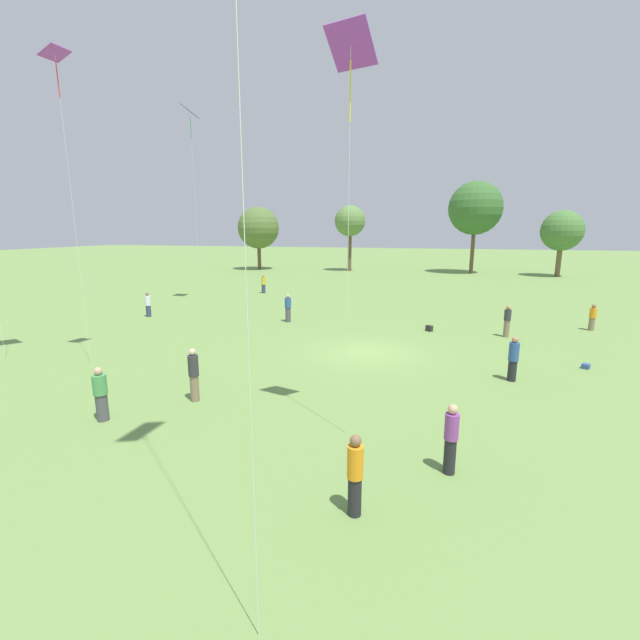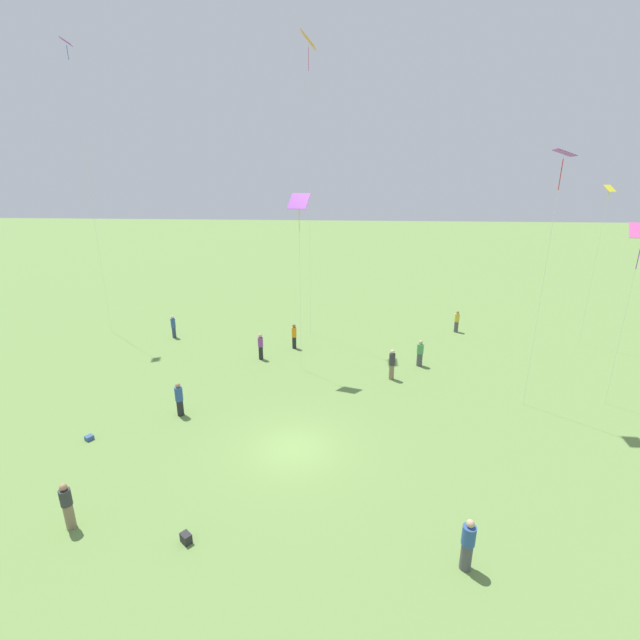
{
  "view_description": "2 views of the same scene",
  "coord_description": "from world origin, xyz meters",
  "px_view_note": "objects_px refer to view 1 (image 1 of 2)",
  "views": [
    {
      "loc": [
        3.19,
        -19.75,
        5.83
      ],
      "look_at": [
        -1.63,
        -2.7,
        2.07
      ],
      "focal_mm": 24.0,
      "sensor_mm": 36.0,
      "label": 1
    },
    {
      "loc": [
        -2.62,
        16.02,
        11.19
      ],
      "look_at": [
        -0.7,
        -5.26,
        4.31
      ],
      "focal_mm": 24.0,
      "sensor_mm": 36.0,
      "label": 2
    }
  ],
  "objects_px": {
    "kite_5": "(190,117)",
    "picnic_bag_0": "(429,328)",
    "kite_6": "(351,58)",
    "person_8": "(592,318)",
    "person_0": "(101,394)",
    "kite_1": "(57,69)",
    "person_6": "(148,305)",
    "picnic_bag_1": "(586,366)",
    "person_11": "(507,321)",
    "person_5": "(513,359)",
    "person_2": "(194,375)",
    "person_7": "(451,439)",
    "person_10": "(288,308)",
    "person_1": "(263,284)",
    "person_9": "(355,475)"
  },
  "relations": [
    {
      "from": "person_2",
      "to": "person_11",
      "type": "bearing_deg",
      "value": 4.97
    },
    {
      "from": "person_10",
      "to": "picnic_bag_1",
      "type": "relative_size",
      "value": 4.28
    },
    {
      "from": "person_0",
      "to": "picnic_bag_1",
      "type": "height_order",
      "value": "person_0"
    },
    {
      "from": "person_2",
      "to": "person_5",
      "type": "bearing_deg",
      "value": -17.04
    },
    {
      "from": "person_0",
      "to": "kite_1",
      "type": "distance_m",
      "value": 12.9
    },
    {
      "from": "person_10",
      "to": "kite_6",
      "type": "height_order",
      "value": "kite_6"
    },
    {
      "from": "person_5",
      "to": "person_7",
      "type": "relative_size",
      "value": 1.0
    },
    {
      "from": "person_1",
      "to": "person_9",
      "type": "distance_m",
      "value": 32.34
    },
    {
      "from": "person_7",
      "to": "picnic_bag_1",
      "type": "xyz_separation_m",
      "value": [
        5.74,
        9.95,
        -0.8
      ]
    },
    {
      "from": "person_5",
      "to": "person_9",
      "type": "relative_size",
      "value": 1.0
    },
    {
      "from": "person_2",
      "to": "person_1",
      "type": "bearing_deg",
      "value": 65.44
    },
    {
      "from": "person_5",
      "to": "person_10",
      "type": "xyz_separation_m",
      "value": [
        -12.2,
        7.94,
        0.0
      ]
    },
    {
      "from": "person_5",
      "to": "person_10",
      "type": "relative_size",
      "value": 0.99
    },
    {
      "from": "person_0",
      "to": "person_8",
      "type": "xyz_separation_m",
      "value": [
        18.59,
        17.86,
        -0.08
      ]
    },
    {
      "from": "person_7",
      "to": "person_11",
      "type": "xyz_separation_m",
      "value": [
        3.2,
        14.95,
        -0.02
      ]
    },
    {
      "from": "person_1",
      "to": "person_10",
      "type": "distance_m",
      "value": 13.17
    },
    {
      "from": "person_6",
      "to": "person_5",
      "type": "bearing_deg",
      "value": 80.98
    },
    {
      "from": "person_2",
      "to": "person_5",
      "type": "height_order",
      "value": "person_2"
    },
    {
      "from": "person_9",
      "to": "person_11",
      "type": "bearing_deg",
      "value": -157.52
    },
    {
      "from": "person_6",
      "to": "picnic_bag_1",
      "type": "xyz_separation_m",
      "value": [
        25.22,
        -4.42,
        -0.73
      ]
    },
    {
      "from": "person_2",
      "to": "person_6",
      "type": "bearing_deg",
      "value": 90.0
    },
    {
      "from": "picnic_bag_0",
      "to": "picnic_bag_1",
      "type": "xyz_separation_m",
      "value": [
        6.67,
        -5.26,
        -0.06
      ]
    },
    {
      "from": "person_8",
      "to": "person_5",
      "type": "bearing_deg",
      "value": 22.04
    },
    {
      "from": "person_6",
      "to": "person_8",
      "type": "xyz_separation_m",
      "value": [
        27.73,
        3.64,
        -0.06
      ]
    },
    {
      "from": "person_2",
      "to": "person_7",
      "type": "xyz_separation_m",
      "value": [
        8.42,
        -2.29,
        -0.05
      ]
    },
    {
      "from": "person_9",
      "to": "kite_6",
      "type": "bearing_deg",
      "value": -125.59
    },
    {
      "from": "person_5",
      "to": "person_6",
      "type": "xyz_separation_m",
      "value": [
        -21.93,
        6.91,
        -0.06
      ]
    },
    {
      "from": "person_0",
      "to": "person_7",
      "type": "relative_size",
      "value": 0.97
    },
    {
      "from": "person_6",
      "to": "picnic_bag_1",
      "type": "bearing_deg",
      "value": 88.54
    },
    {
      "from": "person_2",
      "to": "person_8",
      "type": "relative_size",
      "value": 1.2
    },
    {
      "from": "kite_1",
      "to": "picnic_bag_0",
      "type": "relative_size",
      "value": 28.27
    },
    {
      "from": "person_8",
      "to": "person_9",
      "type": "height_order",
      "value": "person_9"
    },
    {
      "from": "person_2",
      "to": "picnic_bag_0",
      "type": "height_order",
      "value": "person_2"
    },
    {
      "from": "person_11",
      "to": "kite_6",
      "type": "relative_size",
      "value": 0.17
    },
    {
      "from": "person_7",
      "to": "person_9",
      "type": "height_order",
      "value": "person_9"
    },
    {
      "from": "person_2",
      "to": "picnic_bag_0",
      "type": "bearing_deg",
      "value": 17.43
    },
    {
      "from": "person_0",
      "to": "picnic_bag_1",
      "type": "bearing_deg",
      "value": -179.41
    },
    {
      "from": "kite_5",
      "to": "picnic_bag_0",
      "type": "bearing_deg",
      "value": -73.99
    },
    {
      "from": "person_6",
      "to": "picnic_bag_0",
      "type": "distance_m",
      "value": 18.58
    },
    {
      "from": "kite_6",
      "to": "person_8",
      "type": "bearing_deg",
      "value": -63.25
    },
    {
      "from": "picnic_bag_1",
      "to": "person_8",
      "type": "bearing_deg",
      "value": 72.66
    },
    {
      "from": "picnic_bag_0",
      "to": "person_0",
      "type": "bearing_deg",
      "value": -121.99
    },
    {
      "from": "person_10",
      "to": "person_5",
      "type": "bearing_deg",
      "value": 19.65
    },
    {
      "from": "kite_1",
      "to": "person_5",
      "type": "bearing_deg",
      "value": 149.37
    },
    {
      "from": "kite_1",
      "to": "person_7",
      "type": "bearing_deg",
      "value": 123.3
    },
    {
      "from": "person_0",
      "to": "person_5",
      "type": "relative_size",
      "value": 0.97
    },
    {
      "from": "person_1",
      "to": "picnic_bag_0",
      "type": "relative_size",
      "value": 3.86
    },
    {
      "from": "person_11",
      "to": "kite_5",
      "type": "xyz_separation_m",
      "value": [
        -22.07,
        5.06,
        13.03
      ]
    },
    {
      "from": "kite_6",
      "to": "person_1",
      "type": "bearing_deg",
      "value": -1.54
    },
    {
      "from": "person_8",
      "to": "kite_1",
      "type": "xyz_separation_m",
      "value": [
        -23.45,
        -13.26,
        11.11
      ]
    }
  ]
}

